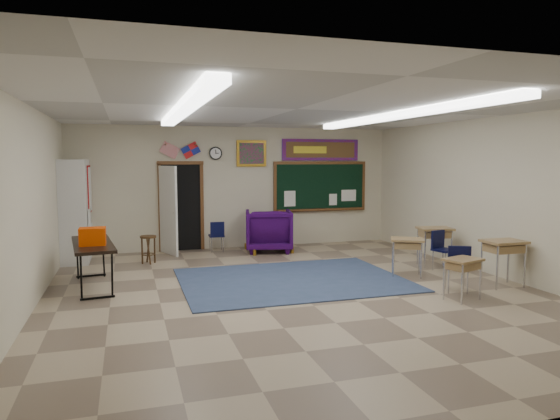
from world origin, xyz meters
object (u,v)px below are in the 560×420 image
object	(u,v)px
wooden_stool	(148,249)
student_desk_front_right	(434,244)
wingback_armchair	(269,230)
student_desk_front_left	(407,255)
folding_table	(93,263)

from	to	relation	value
wooden_stool	student_desk_front_right	bearing A→B (deg)	-19.43
wingback_armchair	student_desk_front_right	size ratio (longest dim) A/B	1.38
wingback_armchair	wooden_stool	bearing A→B (deg)	25.21
wingback_armchair	wooden_stool	world-z (taller)	wingback_armchair
wingback_armchair	student_desk_front_left	bearing A→B (deg)	131.29
student_desk_front_left	folding_table	distance (m)	5.67
student_desk_front_left	wingback_armchair	bearing A→B (deg)	146.64
student_desk_front_right	folding_table	world-z (taller)	folding_table
student_desk_front_left	student_desk_front_right	xyz separation A→B (m)	(1.04, 0.65, 0.05)
wingback_armchair	wooden_stool	size ratio (longest dim) A/B	1.87
student_desk_front_right	folding_table	xyz separation A→B (m)	(-6.64, 0.22, -0.02)
wingback_armchair	folding_table	xyz separation A→B (m)	(-3.81, -2.40, -0.08)
student_desk_front_right	folding_table	size ratio (longest dim) A/B	0.41
student_desk_front_left	wooden_stool	xyz separation A→B (m)	(-4.61, 2.64, -0.10)
folding_table	wooden_stool	bearing A→B (deg)	54.04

